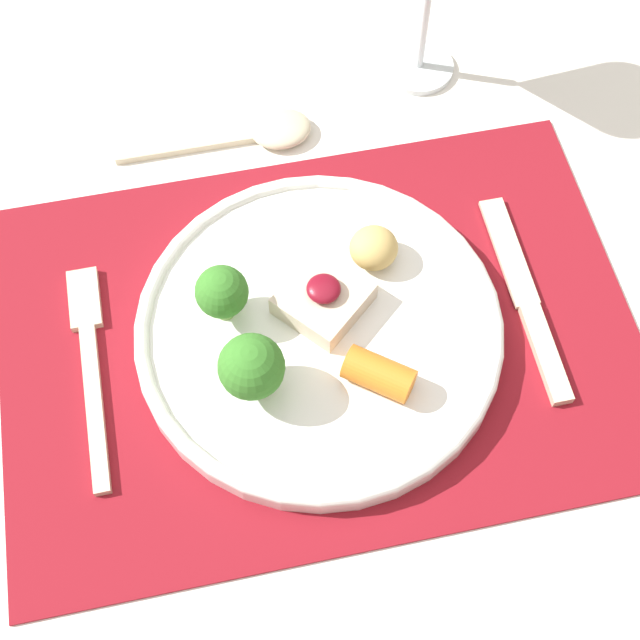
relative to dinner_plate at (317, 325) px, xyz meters
The scene contains 7 objects.
ground_plane 0.78m from the dinner_plate, 52.96° to the right, with size 8.00×8.00×0.00m, color gray.
dining_table 0.10m from the dinner_plate, 52.96° to the right, with size 1.46×1.05×0.76m.
placemat 0.02m from the dinner_plate, 52.96° to the right, with size 0.49×0.34×0.00m, color maroon.
dinner_plate is the anchor object (origin of this frame).
fork 0.17m from the dinner_plate, behind, with size 0.02×0.19×0.01m.
knife 0.17m from the dinner_plate, ahead, with size 0.02×0.19×0.01m.
spoon 0.20m from the dinner_plate, 91.89° to the left, with size 0.17×0.04×0.02m.
Camera 1 is at (-0.06, -0.31, 1.38)m, focal length 50.00 mm.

